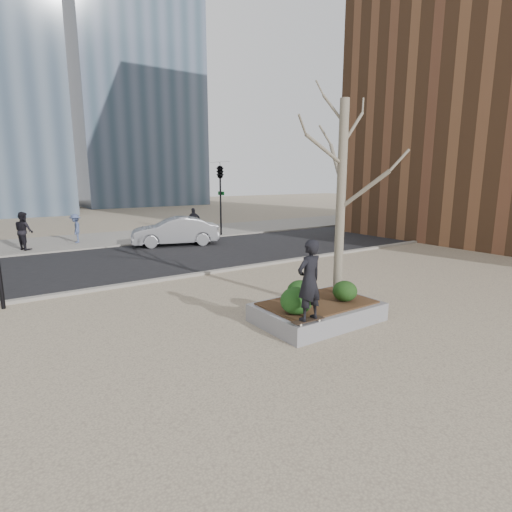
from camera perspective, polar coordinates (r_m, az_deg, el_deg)
ground at (r=9.73m, az=4.31°, el=-10.35°), size 120.00×120.00×0.00m
street at (r=18.31m, az=-15.65°, el=-0.43°), size 60.00×8.00×0.02m
far_sidewalk at (r=24.96m, az=-20.91°, el=2.26°), size 60.00×6.00×0.02m
planter at (r=10.28m, az=8.73°, el=-7.93°), size 3.00×2.00×0.45m
planter_mulch at (r=10.20m, az=8.77°, el=-6.63°), size 2.70×1.70×0.04m
sycamore_tree at (r=10.64m, az=12.20°, el=12.14°), size 2.80×2.80×6.60m
shrub_left at (r=9.19m, az=5.78°, el=-6.37°), size 0.74×0.74×0.63m
shrub_middle at (r=10.10m, az=6.29°, el=-5.00°), size 0.64×0.64×0.55m
shrub_right at (r=10.33m, az=12.59°, el=-4.91°), size 0.61×0.61×0.52m
skateboard at (r=8.88m, az=7.44°, el=-9.22°), size 0.79×0.23×0.08m
skateboarder at (r=8.60m, az=7.60°, el=-3.46°), size 0.67×0.47×1.77m
car_silver at (r=21.59m, az=-11.51°, el=3.49°), size 4.75×2.80×1.48m
car_third at (r=30.10m, az=15.47°, el=5.24°), size 4.72×2.85×1.28m
pedestrian_a at (r=22.85m, az=-30.22°, el=3.13°), size 1.00×1.11×1.89m
pedestrian_b at (r=24.04m, az=-24.35°, el=3.62°), size 0.77×1.11×1.59m
pedestrian_c at (r=25.69m, az=-8.87°, el=4.97°), size 1.02×0.57×1.64m
traffic_light_far at (r=24.88m, az=-5.09°, el=8.11°), size 0.60×2.48×4.50m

